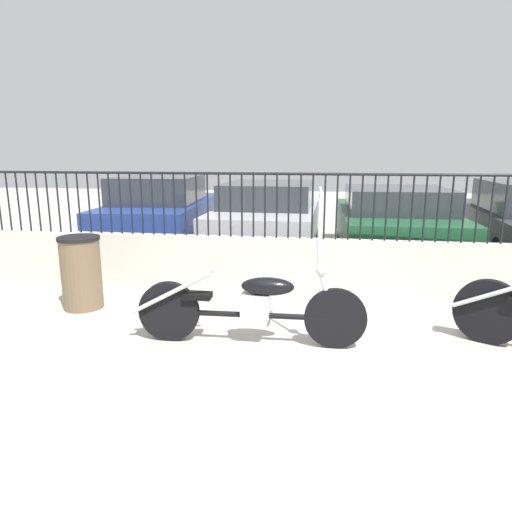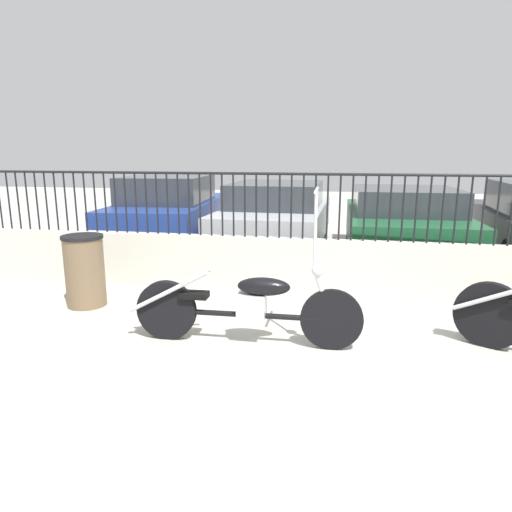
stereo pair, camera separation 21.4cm
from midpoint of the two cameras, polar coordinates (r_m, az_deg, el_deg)
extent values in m
plane|color=#B7B2A5|center=(3.80, 9.36, -16.93)|extent=(40.00, 40.00, 0.00)
cube|color=beige|center=(6.19, 10.37, -1.45)|extent=(10.39, 0.18, 0.76)
cylinder|color=black|center=(7.85, -28.73, 6.20)|extent=(0.02, 0.02, 0.87)
cylinder|color=black|center=(7.75, -27.83, 6.23)|extent=(0.02, 0.02, 0.87)
cylinder|color=black|center=(7.65, -26.90, 6.26)|extent=(0.02, 0.02, 0.87)
cylinder|color=black|center=(7.56, -25.96, 6.29)|extent=(0.02, 0.02, 0.87)
cylinder|color=black|center=(7.46, -24.98, 6.32)|extent=(0.02, 0.02, 0.87)
cylinder|color=black|center=(7.37, -23.99, 6.34)|extent=(0.02, 0.02, 0.87)
cylinder|color=black|center=(7.28, -22.97, 6.37)|extent=(0.02, 0.02, 0.87)
cylinder|color=black|center=(7.20, -21.92, 6.39)|extent=(0.02, 0.02, 0.87)
cylinder|color=black|center=(7.11, -20.85, 6.41)|extent=(0.02, 0.02, 0.87)
cylinder|color=black|center=(7.03, -19.75, 6.43)|extent=(0.02, 0.02, 0.87)
cylinder|color=black|center=(6.95, -18.63, 6.45)|extent=(0.02, 0.02, 0.87)
cylinder|color=black|center=(6.87, -17.48, 6.47)|extent=(0.02, 0.02, 0.87)
cylinder|color=black|center=(6.80, -16.31, 6.48)|extent=(0.02, 0.02, 0.87)
cylinder|color=black|center=(6.73, -15.11, 6.49)|extent=(0.02, 0.02, 0.87)
cylinder|color=black|center=(6.66, -13.89, 6.50)|extent=(0.02, 0.02, 0.87)
cylinder|color=black|center=(6.60, -12.64, 6.51)|extent=(0.02, 0.02, 0.87)
cylinder|color=black|center=(6.54, -11.37, 6.51)|extent=(0.02, 0.02, 0.87)
cylinder|color=black|center=(6.48, -10.07, 6.51)|extent=(0.02, 0.02, 0.87)
cylinder|color=black|center=(6.42, -8.75, 6.50)|extent=(0.02, 0.02, 0.87)
cylinder|color=black|center=(6.37, -7.41, 6.50)|extent=(0.02, 0.02, 0.87)
cylinder|color=black|center=(6.32, -6.05, 6.48)|extent=(0.02, 0.02, 0.87)
cylinder|color=black|center=(6.28, -4.67, 6.47)|extent=(0.02, 0.02, 0.87)
cylinder|color=black|center=(6.24, -3.27, 6.45)|extent=(0.02, 0.02, 0.87)
cylinder|color=black|center=(6.20, -1.85, 6.43)|extent=(0.02, 0.02, 0.87)
cylinder|color=black|center=(6.17, -0.42, 6.40)|extent=(0.02, 0.02, 0.87)
cylinder|color=black|center=(6.14, 1.03, 6.37)|extent=(0.02, 0.02, 0.87)
cylinder|color=black|center=(6.11, 2.49, 6.33)|extent=(0.02, 0.02, 0.87)
cylinder|color=black|center=(6.09, 3.97, 6.29)|extent=(0.02, 0.02, 0.87)
cylinder|color=black|center=(6.07, 5.45, 6.24)|extent=(0.02, 0.02, 0.87)
cylinder|color=black|center=(6.06, 6.94, 6.19)|extent=(0.02, 0.02, 0.87)
cylinder|color=black|center=(6.05, 8.43, 6.14)|extent=(0.02, 0.02, 0.87)
cylinder|color=black|center=(6.04, 9.93, 6.08)|extent=(0.02, 0.02, 0.87)
cylinder|color=black|center=(6.04, 11.43, 6.02)|extent=(0.02, 0.02, 0.87)
cylinder|color=black|center=(6.05, 12.93, 5.95)|extent=(0.02, 0.02, 0.87)
cylinder|color=black|center=(6.05, 14.42, 5.88)|extent=(0.02, 0.02, 0.87)
cylinder|color=black|center=(6.06, 15.91, 5.81)|extent=(0.02, 0.02, 0.87)
cylinder|color=black|center=(6.08, 17.40, 5.73)|extent=(0.02, 0.02, 0.87)
cylinder|color=black|center=(6.10, 18.87, 5.65)|extent=(0.02, 0.02, 0.87)
cylinder|color=black|center=(6.12, 20.34, 5.56)|extent=(0.02, 0.02, 0.87)
cylinder|color=black|center=(6.15, 21.79, 5.48)|extent=(0.02, 0.02, 0.87)
cylinder|color=black|center=(6.18, 23.23, 5.39)|extent=(0.02, 0.02, 0.87)
cylinder|color=black|center=(6.21, 24.65, 5.29)|extent=(0.02, 0.02, 0.87)
cylinder|color=black|center=(6.25, 26.06, 5.20)|extent=(0.02, 0.02, 0.87)
cylinder|color=black|center=(6.29, 27.45, 5.10)|extent=(0.02, 0.02, 0.87)
cylinder|color=black|center=(6.34, 28.81, 5.01)|extent=(0.02, 0.02, 0.87)
cylinder|color=black|center=(6.39, 30.16, 4.91)|extent=(0.02, 0.02, 0.87)
cylinder|color=black|center=(6.01, 10.84, 10.00)|extent=(10.39, 0.04, 0.04)
cylinder|color=black|center=(4.51, 10.78, -7.83)|extent=(0.61, 0.07, 0.61)
cylinder|color=black|center=(4.75, -9.84, -6.71)|extent=(0.62, 0.10, 0.62)
cylinder|color=black|center=(4.56, 0.18, -7.37)|extent=(1.53, 0.10, 0.06)
cube|color=silver|center=(4.52, 0.81, -6.21)|extent=(0.28, 0.18, 0.24)
ellipsoid|color=black|center=(4.44, 2.35, -3.85)|extent=(0.53, 0.22, 0.18)
cube|color=black|center=(4.61, -6.39, -4.86)|extent=(0.28, 0.17, 0.06)
cylinder|color=silver|center=(4.43, 9.75, -4.76)|extent=(0.22, 0.05, 0.51)
sphere|color=silver|center=(4.36, 9.07, -1.85)|extent=(0.11, 0.11, 0.11)
cylinder|color=silver|center=(4.28, 8.85, 3.21)|extent=(0.03, 0.03, 0.74)
cylinder|color=silver|center=(4.24, 9.02, 8.13)|extent=(0.05, 0.52, 0.03)
cylinder|color=silver|center=(4.61, -9.64, -4.45)|extent=(0.83, 0.07, 0.47)
cylinder|color=silver|center=(4.73, -9.10, -3.96)|extent=(0.83, 0.07, 0.47)
cylinder|color=black|center=(5.08, 28.21, -6.55)|extent=(0.63, 0.38, 0.66)
cylinder|color=silver|center=(4.94, 28.89, -4.45)|extent=(0.69, 0.39, 0.43)
cylinder|color=silver|center=(5.08, 29.17, -4.06)|extent=(0.69, 0.39, 0.43)
cylinder|color=brown|center=(6.01, -19.65, -1.94)|extent=(0.47, 0.47, 0.85)
cylinder|color=black|center=(5.91, -19.97, 2.25)|extent=(0.50, 0.50, 0.04)
cylinder|color=black|center=(11.13, -12.00, 4.42)|extent=(0.16, 0.65, 0.64)
cylinder|color=black|center=(10.74, -3.83, 4.38)|extent=(0.16, 0.65, 0.64)
cylinder|color=black|center=(8.79, -17.11, 1.98)|extent=(0.16, 0.65, 0.64)
cylinder|color=black|center=(8.29, -6.87, 1.84)|extent=(0.16, 0.65, 0.64)
cube|color=navy|center=(9.66, -9.86, 4.83)|extent=(2.06, 4.23, 0.67)
cube|color=#2D3338|center=(9.40, -10.35, 8.24)|extent=(1.70, 2.09, 0.52)
cylinder|color=black|center=(10.44, 0.01, 4.17)|extent=(0.12, 0.64, 0.64)
cylinder|color=black|center=(10.23, 9.17, 3.83)|extent=(0.12, 0.64, 0.64)
cylinder|color=black|center=(7.86, -4.02, 1.30)|extent=(0.12, 0.64, 0.64)
cylinder|color=black|center=(7.58, 8.15, 0.79)|extent=(0.12, 0.64, 0.64)
cube|color=#B7BABF|center=(8.94, 3.46, 4.32)|extent=(1.82, 4.37, 0.66)
cube|color=#2D3338|center=(8.67, 3.29, 7.70)|extent=(1.62, 2.10, 0.44)
cylinder|color=black|center=(9.79, 12.23, 3.31)|extent=(0.12, 0.64, 0.64)
cylinder|color=black|center=(10.01, 22.36, 2.84)|extent=(0.12, 0.64, 0.64)
cylinder|color=black|center=(7.35, 12.86, 0.21)|extent=(0.12, 0.64, 0.64)
cylinder|color=black|center=(7.64, 26.16, -0.30)|extent=(0.12, 0.64, 0.64)
cube|color=#1E5933|center=(8.61, 18.45, 3.30)|extent=(1.95, 4.04, 0.64)
cube|color=#2D3338|center=(8.35, 18.89, 6.63)|extent=(1.72, 1.96, 0.41)
cylinder|color=black|center=(10.36, 25.96, 2.82)|extent=(0.15, 0.65, 0.64)
cylinder|color=black|center=(7.78, 29.66, -0.47)|extent=(0.15, 0.65, 0.64)
camera|label=1|loc=(0.11, -88.85, 0.26)|focal=32.00mm
camera|label=2|loc=(0.11, 91.15, -0.26)|focal=32.00mm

